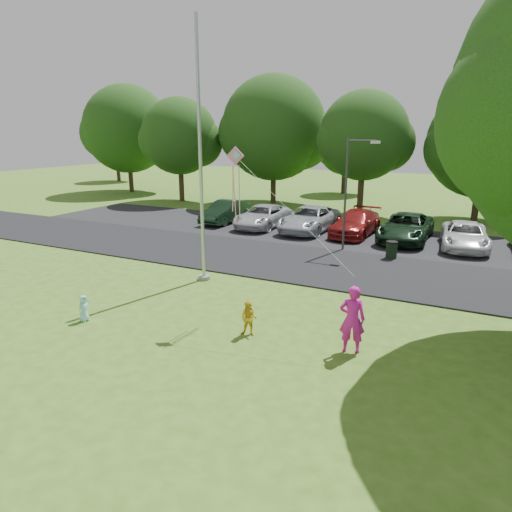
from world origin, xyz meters
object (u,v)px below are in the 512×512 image
at_px(flagpole, 201,178).
at_px(kite, 238,173).
at_px(woman, 352,319).
at_px(child_yellow, 249,318).
at_px(trash_can, 391,250).
at_px(street_lamp, 350,185).
at_px(child_blue, 84,308).

height_order(flagpole, kite, flagpole).
height_order(woman, kite, kite).
xyz_separation_m(woman, child_yellow, (-3.01, -0.32, -0.43)).
height_order(trash_can, child_yellow, child_yellow).
bearing_deg(child_yellow, street_lamp, 82.45).
height_order(street_lamp, woman, street_lamp).
bearing_deg(child_yellow, kite, 120.84).
bearing_deg(woman, flagpole, -42.31).
bearing_deg(kite, flagpole, 130.20).
bearing_deg(child_blue, street_lamp, -21.18).
bearing_deg(kite, trash_can, 61.62).
distance_m(trash_can, child_blue, 14.05).
relative_size(flagpole, child_blue, 11.55).
xyz_separation_m(flagpole, trash_can, (6.31, 6.59, -3.72)).
bearing_deg(child_yellow, woman, -2.09).
bearing_deg(child_blue, flagpole, -10.76).
distance_m(flagpole, kite, 4.11).
bearing_deg(kite, street_lamp, 75.59).
distance_m(street_lamp, child_yellow, 11.47).
distance_m(flagpole, child_yellow, 6.74).
xyz_separation_m(street_lamp, child_yellow, (0.12, -11.11, -2.84)).
bearing_deg(woman, trash_can, -101.01).
relative_size(flagpole, street_lamp, 1.78).
xyz_separation_m(flagpole, woman, (7.12, -3.59, -3.20)).
height_order(flagpole, street_lamp, flagpole).
xyz_separation_m(trash_can, child_yellow, (-2.20, -10.50, 0.09)).
bearing_deg(street_lamp, kite, -94.78).
distance_m(street_lamp, woman, 11.49).
height_order(trash_can, woman, woman).
relative_size(trash_can, kite, 0.20).
bearing_deg(child_yellow, flagpole, 128.30).
distance_m(woman, child_blue, 8.43).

